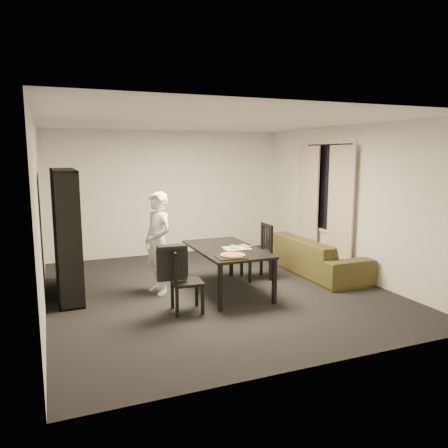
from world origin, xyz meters
name	(u,v)px	position (x,y,z in m)	size (l,w,h in m)	color
room	(215,208)	(0.00, 0.00, 1.30)	(5.01, 5.51, 2.61)	black
window_pane	(328,187)	(2.48, 0.60, 1.50)	(0.02, 1.40, 1.60)	black
window_frame	(327,187)	(2.48, 0.60, 1.50)	(0.03, 1.52, 1.72)	white
curtain_left	(340,209)	(2.40, 0.08, 1.15)	(0.03, 0.70, 2.25)	beige
curtain_right	(308,203)	(2.40, 1.12, 1.15)	(0.03, 0.70, 2.25)	beige
bookshelf	(66,233)	(-2.16, 0.60, 0.95)	(0.35, 1.50, 1.90)	black
dining_table	(226,252)	(0.12, -0.16, 0.63)	(0.92, 1.66, 0.69)	black
chair_left	(181,277)	(-0.79, -0.76, 0.49)	(0.44, 0.44, 0.87)	black
chair_right	(261,248)	(0.95, 0.30, 0.54)	(0.46, 0.46, 0.94)	black
draped_jacket	(172,261)	(-0.91, -0.75, 0.71)	(0.41, 0.20, 0.48)	black
person	(158,243)	(-0.86, 0.18, 0.78)	(0.57, 0.37, 1.56)	white
baking_tray	(231,257)	(-0.05, -0.76, 0.70)	(0.40, 0.32, 0.01)	black
pepperoni_pizza	(233,255)	(-0.02, -0.74, 0.72)	(0.35, 0.35, 0.03)	#AC7C31
kitchen_towel	(237,248)	(0.25, -0.25, 0.69)	(0.40, 0.30, 0.01)	silver
pizza_slices	(240,246)	(0.33, -0.20, 0.71)	(0.37, 0.31, 0.01)	gold
sofa	(316,255)	(2.02, 0.23, 0.32)	(2.20, 0.86, 0.64)	#383016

